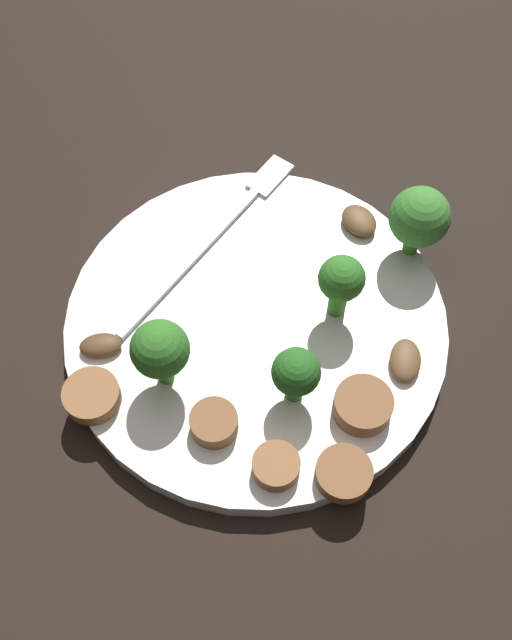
# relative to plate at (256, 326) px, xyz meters

# --- Properties ---
(ground_plane) EXTENTS (1.40, 1.40, 0.00)m
(ground_plane) POSITION_rel_plate_xyz_m (0.00, 0.00, -0.01)
(ground_plane) COLOR black
(plate) EXTENTS (0.25, 0.25, 0.01)m
(plate) POSITION_rel_plate_xyz_m (0.00, 0.00, 0.00)
(plate) COLOR white
(plate) RESTS_ON ground_plane
(fork) EXTENTS (0.18, 0.07, 0.00)m
(fork) POSITION_rel_plate_xyz_m (0.06, 0.05, 0.01)
(fork) COLOR silver
(fork) RESTS_ON plate
(broccoli_floret_0) EXTENTS (0.03, 0.03, 0.05)m
(broccoli_floret_0) POSITION_rel_plate_xyz_m (-0.04, -0.04, 0.04)
(broccoli_floret_0) COLOR #296420
(broccoli_floret_0) RESTS_ON plate
(broccoli_floret_1) EXTENTS (0.03, 0.03, 0.05)m
(broccoli_floret_1) POSITION_rel_plate_xyz_m (0.02, -0.05, 0.04)
(broccoli_floret_1) COLOR #347525
(broccoli_floret_1) RESTS_ON plate
(broccoli_floret_2) EXTENTS (0.03, 0.03, 0.06)m
(broccoli_floret_2) POSITION_rel_plate_xyz_m (-0.06, 0.04, 0.04)
(broccoli_floret_2) COLOR #347525
(broccoli_floret_2) RESTS_ON plate
(broccoli_floret_3) EXTENTS (0.04, 0.04, 0.06)m
(broccoli_floret_3) POSITION_rel_plate_xyz_m (0.09, -0.08, 0.04)
(broccoli_floret_3) COLOR #408630
(broccoli_floret_3) RESTS_ON plate
(sausage_slice_0) EXTENTS (0.04, 0.04, 0.01)m
(sausage_slice_0) POSITION_rel_plate_xyz_m (-0.04, -0.08, 0.01)
(sausage_slice_0) COLOR brown
(sausage_slice_0) RESTS_ON plate
(sausage_slice_1) EXTENTS (0.03, 0.03, 0.01)m
(sausage_slice_1) POSITION_rel_plate_xyz_m (-0.08, -0.08, 0.01)
(sausage_slice_1) COLOR brown
(sausage_slice_1) RESTS_ON plate
(sausage_slice_2) EXTENTS (0.04, 0.04, 0.01)m
(sausage_slice_2) POSITION_rel_plate_xyz_m (-0.08, -0.00, 0.01)
(sausage_slice_2) COLOR brown
(sausage_slice_2) RESTS_ON plate
(sausage_slice_3) EXTENTS (0.03, 0.03, 0.01)m
(sausage_slice_3) POSITION_rel_plate_xyz_m (-0.09, -0.04, 0.01)
(sausage_slice_3) COLOR brown
(sausage_slice_3) RESTS_ON plate
(sausage_slice_4) EXTENTS (0.04, 0.04, 0.01)m
(sausage_slice_4) POSITION_rel_plate_xyz_m (-0.08, 0.08, 0.01)
(sausage_slice_4) COLOR brown
(sausage_slice_4) RESTS_ON plate
(mushroom_0) EXTENTS (0.03, 0.03, 0.01)m
(mushroom_0) POSITION_rel_plate_xyz_m (-0.05, 0.08, 0.01)
(mushroom_0) COLOR #4C331E
(mushroom_0) RESTS_ON plate
(mushroom_1) EXTENTS (0.03, 0.04, 0.01)m
(mushroom_1) POSITION_rel_plate_xyz_m (0.09, -0.04, 0.01)
(mushroom_1) COLOR brown
(mushroom_1) RESTS_ON plate
(mushroom_2) EXTENTS (0.03, 0.02, 0.01)m
(mushroom_2) POSITION_rel_plate_xyz_m (-0.00, -0.10, 0.01)
(mushroom_2) COLOR brown
(mushroom_2) RESTS_ON plate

